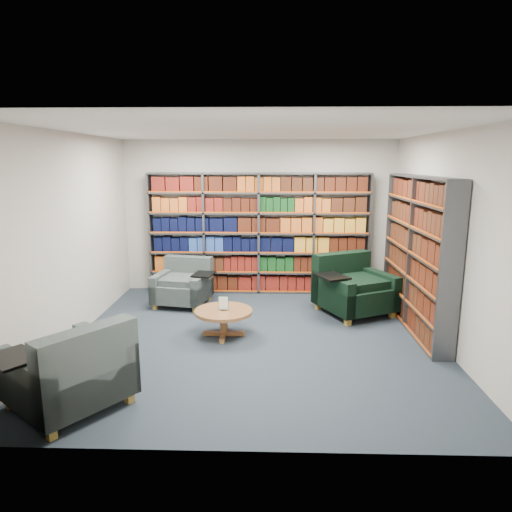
{
  "coord_description": "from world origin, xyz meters",
  "views": [
    {
      "loc": [
        0.19,
        -5.94,
        2.42
      ],
      "look_at": [
        0.0,
        0.6,
        1.05
      ],
      "focal_mm": 32.0,
      "sensor_mm": 36.0,
      "label": 1
    }
  ],
  "objects_px": {
    "chair_green_right": "(351,289)",
    "chair_teal_front": "(73,374)",
    "chair_teal_left": "(184,286)",
    "coffee_table": "(224,315)"
  },
  "relations": [
    {
      "from": "coffee_table",
      "to": "chair_teal_front",
      "type": "bearing_deg",
      "value": -123.23
    },
    {
      "from": "chair_green_right",
      "to": "chair_teal_front",
      "type": "distance_m",
      "value": 4.48
    },
    {
      "from": "chair_green_right",
      "to": "coffee_table",
      "type": "relative_size",
      "value": 1.71
    },
    {
      "from": "chair_green_right",
      "to": "chair_teal_front",
      "type": "height_order",
      "value": "chair_green_right"
    },
    {
      "from": "chair_teal_left",
      "to": "chair_green_right",
      "type": "height_order",
      "value": "chair_green_right"
    },
    {
      "from": "chair_green_right",
      "to": "coffee_table",
      "type": "xyz_separation_m",
      "value": [
        -1.96,
        -1.12,
        -0.07
      ]
    },
    {
      "from": "chair_teal_left",
      "to": "chair_green_right",
      "type": "distance_m",
      "value": 2.82
    },
    {
      "from": "chair_teal_left",
      "to": "chair_green_right",
      "type": "bearing_deg",
      "value": -7.62
    },
    {
      "from": "chair_teal_left",
      "to": "coffee_table",
      "type": "height_order",
      "value": "chair_teal_left"
    },
    {
      "from": "chair_teal_left",
      "to": "chair_teal_front",
      "type": "bearing_deg",
      "value": -97.51
    }
  ]
}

